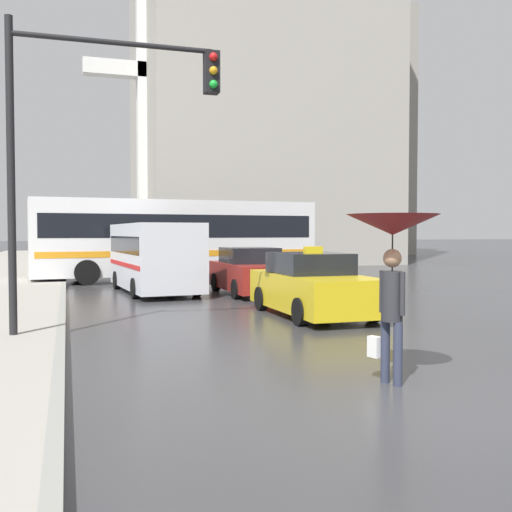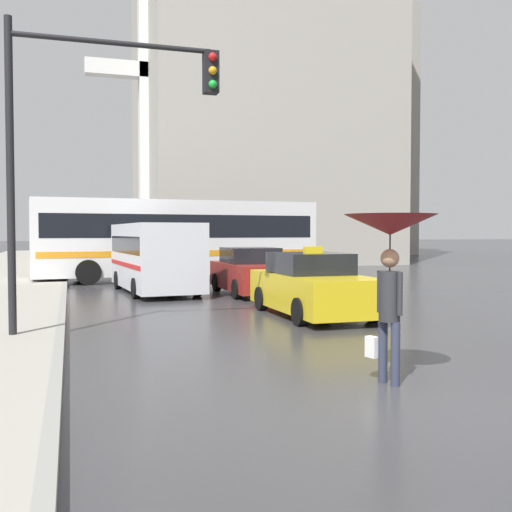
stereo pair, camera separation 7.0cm
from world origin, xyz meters
name	(u,v)px [view 1 (the left image)]	position (x,y,z in m)	size (l,w,h in m)	color
ground_plane	(439,408)	(0.00, 0.00, 0.00)	(300.00, 300.00, 0.00)	#38383A
taxi	(312,287)	(1.58, 7.38, 0.69)	(1.91, 4.33, 1.65)	gold
sedan_red	(251,273)	(1.67, 12.66, 0.69)	(1.91, 4.17, 1.49)	maroon
ambulance_van	(154,254)	(-1.24, 14.08, 1.26)	(2.45, 5.76, 2.27)	silver
city_bus	(177,236)	(0.41, 19.08, 1.83)	(11.78, 3.32, 3.30)	silver
pedestrian_with_umbrella	(392,241)	(0.03, 1.10, 1.86)	(1.20, 1.20, 2.21)	#2D3347
traffic_light	(99,121)	(-3.41, 5.65, 4.02)	(3.84, 0.38, 5.77)	black
building_tower_near	(255,13)	(8.37, 33.43, 16.88)	(15.41, 13.78, 33.75)	#A39E93
building_tower_far	(327,134)	(19.45, 46.25, 11.25)	(13.47, 9.69, 22.49)	gray
monument_cross	(145,113)	(0.59, 31.00, 9.24)	(7.17, 0.90, 16.28)	white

